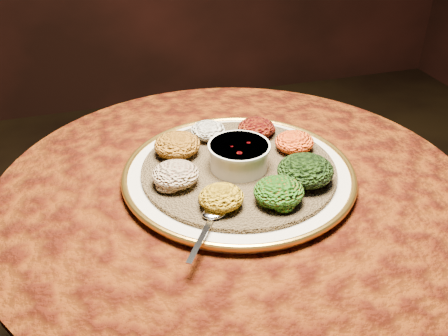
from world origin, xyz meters
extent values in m
cylinder|color=black|center=(0.00, 0.00, 0.34)|extent=(0.12, 0.12, 0.68)
cylinder|color=black|center=(0.00, 0.00, 0.70)|extent=(0.80, 0.80, 0.04)
cylinder|color=#491B06|center=(0.00, 0.00, 0.56)|extent=(0.93, 0.93, 0.34)
cylinder|color=#491B06|center=(0.00, 0.00, 0.73)|extent=(0.96, 0.96, 0.01)
cylinder|color=beige|center=(0.01, 0.02, 0.74)|extent=(0.58, 0.58, 0.02)
torus|color=#C18A30|center=(0.01, 0.02, 0.75)|extent=(0.47, 0.47, 0.01)
cylinder|color=brown|center=(0.01, 0.02, 0.76)|extent=(0.50, 0.50, 0.01)
cylinder|color=silver|center=(0.01, 0.02, 0.79)|extent=(0.12, 0.12, 0.05)
cylinder|color=silver|center=(0.01, 0.02, 0.81)|extent=(0.12, 0.12, 0.01)
cylinder|color=#600D04|center=(0.01, 0.02, 0.80)|extent=(0.10, 0.10, 0.01)
ellipsoid|color=silver|center=(-0.08, -0.12, 0.77)|extent=(0.04, 0.03, 0.01)
cube|color=silver|center=(-0.11, -0.18, 0.77)|extent=(0.07, 0.10, 0.00)
ellipsoid|color=silver|center=(-0.01, 0.15, 0.78)|extent=(0.08, 0.07, 0.04)
ellipsoid|color=black|center=(0.09, 0.13, 0.78)|extent=(0.08, 0.08, 0.04)
ellipsoid|color=orange|center=(0.15, 0.05, 0.78)|extent=(0.08, 0.08, 0.04)
ellipsoid|color=black|center=(0.12, -0.07, 0.79)|extent=(0.11, 0.10, 0.05)
ellipsoid|color=#A0250A|center=(0.05, -0.11, 0.78)|extent=(0.09, 0.09, 0.04)
ellipsoid|color=#BF8D10|center=(-0.06, -0.09, 0.78)|extent=(0.08, 0.08, 0.04)
ellipsoid|color=#720608|center=(-0.12, 0.00, 0.78)|extent=(0.09, 0.09, 0.04)
ellipsoid|color=#965612|center=(-0.09, 0.10, 0.79)|extent=(0.10, 0.09, 0.05)
camera|label=1|loc=(-0.26, -0.78, 1.30)|focal=40.00mm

